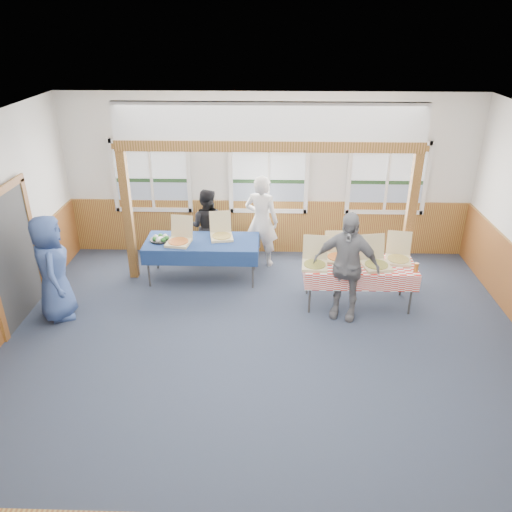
{
  "coord_description": "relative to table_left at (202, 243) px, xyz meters",
  "views": [
    {
      "loc": [
        0.04,
        -5.94,
        4.46
      ],
      "look_at": [
        -0.17,
        1.0,
        1.08
      ],
      "focal_mm": 35.0,
      "sensor_mm": 36.0,
      "label": 1
    }
  ],
  "objects": [
    {
      "name": "pizza_box_b",
      "position": [
        0.34,
        0.16,
        0.12
      ],
      "size": [
        0.47,
        0.54,
        0.43
      ],
      "rotation": [
        0.0,
        0.0,
        0.17
      ],
      "color": "beige",
      "rests_on": "table_left"
    },
    {
      "name": "wainscot_back",
      "position": [
        1.19,
        1.2,
        -0.16
      ],
      "size": [
        7.98,
        0.05,
        1.1
      ],
      "primitive_type": "cube",
      "color": "brown",
      "rests_on": "floor"
    },
    {
      "name": "ceiling",
      "position": [
        1.19,
        -2.27,
        2.49
      ],
      "size": [
        8.0,
        8.0,
        0.0
      ],
      "primitive_type": "plane",
      "rotation": [
        3.14,
        0.0,
        0.0
      ],
      "color": "white",
      "rests_on": "wall_back"
    },
    {
      "name": "post_right",
      "position": [
        3.69,
        0.03,
        0.49
      ],
      "size": [
        0.15,
        0.15,
        2.4
      ],
      "primitive_type": "cube",
      "color": "#553A13",
      "rests_on": "floor"
    },
    {
      "name": "pizza_box_d",
      "position": [
        2.36,
        -0.65,
        0.12
      ],
      "size": [
        0.4,
        0.48,
        0.41
      ],
      "rotation": [
        0.0,
        0.0,
        0.04
      ],
      "color": "beige",
      "rests_on": "table_right"
    },
    {
      "name": "pizza_box_e",
      "position": [
        2.96,
        -0.92,
        0.12
      ],
      "size": [
        0.51,
        0.59,
        0.46
      ],
      "rotation": [
        0.0,
        0.0,
        0.19
      ],
      "color": "beige",
      "rests_on": "table_right"
    },
    {
      "name": "post_left",
      "position": [
        -1.31,
        0.03,
        0.49
      ],
      "size": [
        0.15,
        0.15,
        2.4
      ],
      "primitive_type": "cube",
      "color": "#553A13",
      "rests_on": "floor"
    },
    {
      "name": "table_left",
      "position": [
        0.0,
        0.0,
        0.0
      ],
      "size": [
        2.1,
        1.01,
        0.76
      ],
      "rotation": [
        0.0,
        0.0,
        -0.05
      ],
      "color": "#353535",
      "rests_on": "floor"
    },
    {
      "name": "pizza_box_f",
      "position": [
        3.37,
        -0.7,
        0.12
      ],
      "size": [
        0.47,
        0.55,
        0.44
      ],
      "rotation": [
        0.0,
        0.0,
        -0.17
      ],
      "color": "beige",
      "rests_on": "table_right"
    },
    {
      "name": "wall_front",
      "position": [
        1.19,
        -5.77,
        0.89
      ],
      "size": [
        8.0,
        0.0,
        8.0
      ],
      "primitive_type": "plane",
      "rotation": [
        -1.57,
        0.0,
        0.0
      ],
      "color": "silver",
      "rests_on": "floor"
    },
    {
      "name": "man_blue",
      "position": [
        -2.17,
        -1.38,
        0.17
      ],
      "size": [
        0.82,
        1.0,
        1.75
      ],
      "primitive_type": "imported",
      "rotation": [
        0.0,
        0.0,
        1.93
      ],
      "color": "#374F8A",
      "rests_on": "floor"
    },
    {
      "name": "window_left",
      "position": [
        -1.11,
        1.19,
        0.97
      ],
      "size": [
        1.56,
        0.1,
        1.46
      ],
      "color": "white",
      "rests_on": "wall_back"
    },
    {
      "name": "drink_glass",
      "position": [
        3.57,
        -1.09,
        0.13
      ],
      "size": [
        0.07,
        0.07,
        0.15
      ],
      "primitive_type": "cylinder",
      "color": "#A1551A",
      "rests_on": "table_right"
    },
    {
      "name": "pizza_box_a",
      "position": [
        -0.39,
        -0.11,
        0.12
      ],
      "size": [
        0.47,
        0.55,
        0.44
      ],
      "rotation": [
        0.0,
        0.0,
        -0.15
      ],
      "color": "beige",
      "rests_on": "table_left"
    },
    {
      "name": "veggie_tray",
      "position": [
        -0.75,
        -0.0,
        0.08
      ],
      "size": [
        0.39,
        0.39,
        0.09
      ],
      "color": "black",
      "rests_on": "table_left"
    },
    {
      "name": "woman_black",
      "position": [
        0.0,
        0.74,
        0.04
      ],
      "size": [
        0.8,
        0.67,
        1.49
      ],
      "primitive_type": "imported",
      "rotation": [
        0.0,
        0.0,
        2.99
      ],
      "color": "black",
      "rests_on": "floor"
    },
    {
      "name": "cross_beam",
      "position": [
        1.19,
        0.03,
        1.78
      ],
      "size": [
        5.15,
        0.18,
        0.18
      ],
      "primitive_type": "cube",
      "color": "#553A13",
      "rests_on": "post_left"
    },
    {
      "name": "floor",
      "position": [
        1.19,
        -2.27,
        -0.71
      ],
      "size": [
        8.0,
        8.0,
        0.0
      ],
      "primitive_type": "plane",
      "color": "#262E3F",
      "rests_on": "ground"
    },
    {
      "name": "woman_white",
      "position": [
        1.07,
        0.64,
        0.19
      ],
      "size": [
        0.75,
        0.61,
        1.8
      ],
      "primitive_type": "imported",
      "rotation": [
        0.0,
        0.0,
        2.84
      ],
      "color": "silver",
      "rests_on": "floor"
    },
    {
      "name": "window_mid",
      "position": [
        1.19,
        1.19,
        0.97
      ],
      "size": [
        1.56,
        0.1,
        1.46
      ],
      "color": "white",
      "rests_on": "wall_back"
    },
    {
      "name": "cased_opening",
      "position": [
        -2.77,
        -1.37,
        0.34
      ],
      "size": [
        0.06,
        1.3,
        2.1
      ],
      "primitive_type": "cube",
      "color": "#353535",
      "rests_on": "wall_left"
    },
    {
      "name": "person_grey",
      "position": [
        2.44,
        -1.2,
        0.19
      ],
      "size": [
        1.14,
        0.75,
        1.8
      ],
      "primitive_type": "imported",
      "rotation": [
        0.0,
        0.0,
        -0.33
      ],
      "color": "slate",
      "rests_on": "floor"
    },
    {
      "name": "pizza_box_c",
      "position": [
        1.97,
        -0.94,
        0.12
      ],
      "size": [
        0.44,
        0.53,
        0.44
      ],
      "rotation": [
        0.0,
        0.0,
        -0.08
      ],
      "color": "beige",
      "rests_on": "table_right"
    },
    {
      "name": "table_right",
      "position": [
        2.72,
        -0.84,
        -0.01
      ],
      "size": [
        1.99,
        1.55,
        0.76
      ],
      "rotation": [
        0.0,
        0.0,
        0.43
      ],
      "color": "#353535",
      "rests_on": "floor"
    },
    {
      "name": "window_right",
      "position": [
        3.49,
        1.19,
        0.97
      ],
      "size": [
        1.56,
        0.1,
        1.46
      ],
      "color": "white",
      "rests_on": "wall_back"
    },
    {
      "name": "wall_back",
      "position": [
        1.19,
        1.23,
        0.89
      ],
      "size": [
        8.0,
        0.0,
        8.0
      ],
      "primitive_type": "plane",
      "rotation": [
        1.57,
        0.0,
        0.0
      ],
      "color": "silver",
      "rests_on": "floor"
    }
  ]
}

